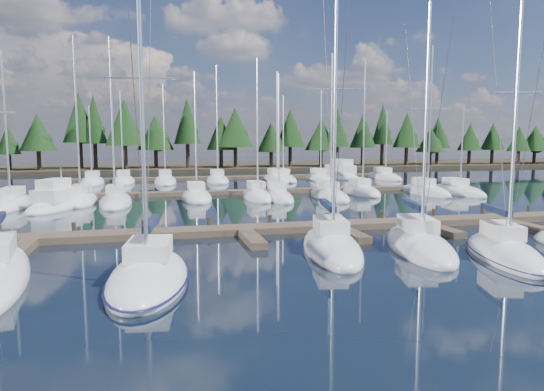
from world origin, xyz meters
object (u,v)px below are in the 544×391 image
object	(u,v)px
front_sailboat_2	(332,246)
front_sailboat_3	(419,245)
front_sailboat_4	(504,253)
motor_yacht_left	(57,203)
motor_yacht_right	(340,175)
main_dock	(337,227)
front_sailboat_1	(149,276)

from	to	relation	value
front_sailboat_2	front_sailboat_3	distance (m)	4.64
front_sailboat_2	front_sailboat_4	world-z (taller)	front_sailboat_2
motor_yacht_left	motor_yacht_right	size ratio (longest dim) A/B	0.88
front_sailboat_3	motor_yacht_left	world-z (taller)	front_sailboat_3
main_dock	motor_yacht_left	xyz separation A→B (m)	(-19.26, 14.97, 0.26)
front_sailboat_2	front_sailboat_4	size ratio (longest dim) A/B	1.04
front_sailboat_1	motor_yacht_right	world-z (taller)	front_sailboat_1
front_sailboat_1	motor_yacht_right	size ratio (longest dim) A/B	1.48
front_sailboat_3	motor_yacht_right	distance (m)	48.13
main_dock	front_sailboat_4	distance (m)	10.36
main_dock	front_sailboat_3	xyz separation A→B (m)	(2.12, -6.33, 0.08)
front_sailboat_1	front_sailboat_4	xyz separation A→B (m)	(16.81, 0.03, 0.02)
front_sailboat_1	motor_yacht_right	distance (m)	56.10
main_dock	front_sailboat_1	distance (m)	14.72
main_dock	front_sailboat_1	world-z (taller)	front_sailboat_1
main_dock	front_sailboat_2	distance (m)	6.06
main_dock	motor_yacht_right	world-z (taller)	motor_yacht_right
front_sailboat_2	motor_yacht_right	size ratio (longest dim) A/B	1.51
front_sailboat_1	front_sailboat_4	distance (m)	16.81
front_sailboat_4	main_dock	bearing A→B (deg)	119.94
front_sailboat_2	motor_yacht_left	bearing A→B (deg)	129.33
front_sailboat_3	front_sailboat_4	size ratio (longest dim) A/B	0.92
front_sailboat_3	front_sailboat_4	xyz separation A→B (m)	(3.06, -2.65, 0.02)
front_sailboat_3	motor_yacht_right	world-z (taller)	front_sailboat_3
front_sailboat_4	motor_yacht_right	size ratio (longest dim) A/B	1.45
motor_yacht_left	motor_yacht_right	bearing A→B (deg)	34.91
front_sailboat_2	motor_yacht_left	size ratio (longest dim) A/B	1.70
main_dock	front_sailboat_3	size ratio (longest dim) A/B	3.31
front_sailboat_2	motor_yacht_right	distance (m)	48.93
main_dock	front_sailboat_4	world-z (taller)	front_sailboat_4
front_sailboat_1	front_sailboat_3	xyz separation A→B (m)	(13.76, 2.68, -0.00)
front_sailboat_2	motor_yacht_left	xyz separation A→B (m)	(-16.81, 20.51, 0.17)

